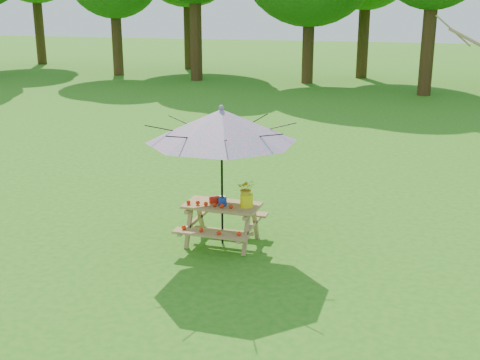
% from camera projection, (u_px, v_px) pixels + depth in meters
% --- Properties ---
extents(ground, '(120.00, 120.00, 0.00)m').
position_uv_depth(ground, '(130.00, 290.00, 8.20)').
color(ground, '#267516').
rests_on(ground, ground).
extents(picnic_table, '(1.20, 1.32, 0.67)m').
position_uv_depth(picnic_table, '(222.00, 224.00, 9.71)').
color(picnic_table, '#A8764B').
rests_on(picnic_table, ground).
extents(patio_umbrella, '(3.10, 3.10, 2.27)m').
position_uv_depth(patio_umbrella, '(221.00, 125.00, 9.26)').
color(patio_umbrella, black).
rests_on(patio_umbrella, ground).
extents(produce_bins, '(0.31, 0.35, 0.13)m').
position_uv_depth(produce_bins, '(220.00, 200.00, 9.64)').
color(produce_bins, '#AE190D').
rests_on(produce_bins, picnic_table).
extents(tomatoes_row, '(0.77, 0.13, 0.07)m').
position_uv_depth(tomatoes_row, '(209.00, 205.00, 9.48)').
color(tomatoes_row, red).
rests_on(tomatoes_row, picnic_table).
extents(flower_bucket, '(0.33, 0.30, 0.45)m').
position_uv_depth(flower_bucket, '(247.00, 192.00, 9.43)').
color(flower_bucket, '#FFE80D').
rests_on(flower_bucket, picnic_table).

